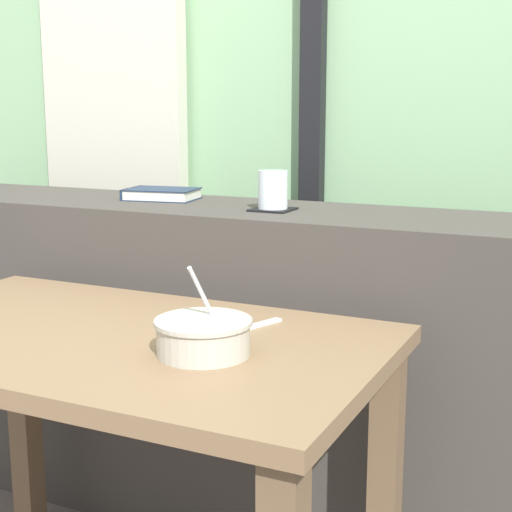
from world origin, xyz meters
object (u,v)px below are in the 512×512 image
(coaster_square, at_px, (273,209))
(fork_utensil, at_px, (249,327))
(closed_book, at_px, (161,194))
(breakfast_table, at_px, (113,390))
(juice_glass, at_px, (273,191))
(soup_bowl, at_px, (203,337))

(coaster_square, xyz_separation_m, fork_utensil, (0.14, -0.43, -0.18))
(closed_book, bearing_deg, breakfast_table, -65.93)
(juice_glass, bearing_deg, fork_utensil, -71.66)
(juice_glass, distance_m, soup_bowl, 0.65)
(closed_book, relative_size, fork_utensil, 1.26)
(coaster_square, distance_m, fork_utensil, 0.48)
(soup_bowl, relative_size, fork_utensil, 1.03)
(soup_bowl, xyz_separation_m, fork_utensil, (0.00, 0.18, -0.03))
(coaster_square, bearing_deg, closed_book, 168.90)
(breakfast_table, height_order, fork_utensil, fork_utensil)
(juice_glass, relative_size, closed_book, 0.45)
(breakfast_table, bearing_deg, closed_book, 114.07)
(coaster_square, bearing_deg, fork_utensil, -71.66)
(soup_bowl, bearing_deg, closed_book, 127.17)
(breakfast_table, xyz_separation_m, coaster_square, (0.09, 0.57, 0.30))
(juice_glass, bearing_deg, closed_book, 168.90)
(breakfast_table, height_order, coaster_square, coaster_square)
(coaster_square, xyz_separation_m, juice_glass, (0.00, 0.00, 0.05))
(coaster_square, xyz_separation_m, closed_book, (-0.38, 0.07, 0.01))
(juice_glass, xyz_separation_m, closed_book, (-0.38, 0.07, -0.03))
(breakfast_table, relative_size, fork_utensil, 6.30)
(breakfast_table, xyz_separation_m, juice_glass, (0.09, 0.57, 0.34))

